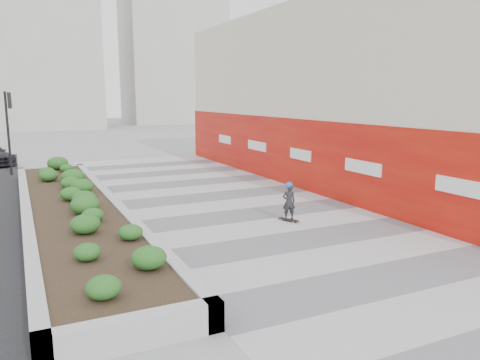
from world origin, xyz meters
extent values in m
plane|color=gray|center=(0.00, 0.00, 0.00)|extent=(160.00, 160.00, 0.00)
cube|color=#A8A8AD|center=(0.00, 3.00, 0.01)|extent=(8.00, 36.00, 0.01)
cube|color=beige|center=(7.00, 9.00, 4.00)|extent=(6.00, 24.00, 8.00)
cube|color=red|center=(4.02, 9.00, 1.50)|extent=(0.12, 24.00, 3.00)
cube|color=#9E9EA0|center=(-5.50, -1.85, 0.28)|extent=(3.00, 0.30, 0.55)
cube|color=#9E9EA0|center=(-5.50, 15.85, 0.28)|extent=(3.00, 0.30, 0.55)
cube|color=#9E9EA0|center=(-6.85, 7.00, 0.28)|extent=(0.30, 18.00, 0.55)
cube|color=#9E9EA0|center=(-4.15, 7.00, 0.28)|extent=(0.30, 18.00, 0.55)
cube|color=#2D2116|center=(-5.50, 7.00, 0.25)|extent=(2.40, 17.40, 0.50)
cylinder|color=black|center=(-7.30, 17.50, 2.10)|extent=(0.12, 0.12, 4.20)
cube|color=black|center=(-7.12, 17.50, 3.75)|extent=(0.18, 0.28, 0.80)
cube|color=#ADAAA3|center=(-5.00, 55.00, 10.00)|extent=(16.00, 12.00, 20.00)
cube|color=#ADAAA3|center=(15.00, 60.00, 12.00)|extent=(14.00, 10.00, 24.00)
cylinder|color=#595654|center=(0.50, 3.00, 0.00)|extent=(0.44, 0.44, 0.01)
cube|color=black|center=(0.72, 3.65, 0.07)|extent=(0.47, 0.74, 0.02)
imported|color=#232428|center=(0.72, 3.65, 0.64)|extent=(0.48, 0.38, 1.14)
sphere|color=blue|center=(0.72, 3.65, 1.18)|extent=(0.23, 0.23, 0.23)
camera|label=1|loc=(-6.95, -8.76, 3.95)|focal=35.00mm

